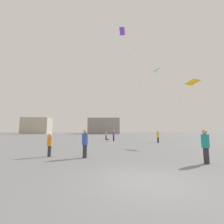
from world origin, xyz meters
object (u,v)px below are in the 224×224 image
(kite_emerald_delta, at_px, (156,71))
(building_centre_hall, at_px, (105,126))
(kite_amber_delta, at_px, (192,83))
(kite_violet_delta, at_px, (123,35))
(person_in_teal, at_px, (205,145))
(handbag_beside_flyer, at_px, (108,139))
(person_in_orange, at_px, (50,144))
(person_in_yellow, at_px, (158,136))
(person_in_purple, at_px, (114,135))
(building_left_hall, at_px, (37,126))
(person_in_blue, at_px, (85,142))
(person_in_grey, at_px, (106,135))

(kite_emerald_delta, height_order, building_centre_hall, kite_emerald_delta)
(kite_amber_delta, height_order, kite_violet_delta, kite_violet_delta)
(person_in_teal, height_order, handbag_beside_flyer, person_in_teal)
(person_in_teal, height_order, person_in_orange, person_in_teal)
(person_in_orange, xyz_separation_m, building_centre_hall, (4.14, 72.55, 3.15))
(person_in_yellow, relative_size, person_in_purple, 0.96)
(person_in_purple, distance_m, building_left_hall, 68.32)
(building_left_hall, bearing_deg, person_in_purple, -56.92)
(person_in_blue, relative_size, building_left_hall, 0.14)
(person_in_teal, distance_m, handbag_beside_flyer, 21.26)
(kite_violet_delta, height_order, handbag_beside_flyer, kite_violet_delta)
(person_in_yellow, relative_size, person_in_blue, 0.94)
(person_in_yellow, height_order, person_in_teal, person_in_teal)
(person_in_orange, bearing_deg, kite_violet_delta, -48.37)
(person_in_yellow, bearing_deg, person_in_purple, -78.44)
(person_in_teal, relative_size, person_in_orange, 1.17)
(person_in_yellow, xyz_separation_m, handbag_beside_flyer, (-7.12, 6.78, -0.83))
(person_in_grey, xyz_separation_m, building_left_hall, (-36.00, 54.53, 3.31))
(person_in_yellow, relative_size, building_left_hall, 0.13)
(person_in_orange, bearing_deg, building_left_hall, 15.56)
(person_in_yellow, height_order, person_in_blue, person_in_blue)
(building_left_hall, bearing_deg, kite_emerald_delta, -50.99)
(person_in_blue, relative_size, kite_emerald_delta, 0.15)
(person_in_grey, xyz_separation_m, handbag_beside_flyer, (0.35, 0.10, -0.79))
(person_in_grey, distance_m, person_in_teal, 21.23)
(building_centre_hall, bearing_deg, person_in_yellow, -83.06)
(person_in_blue, height_order, building_centre_hall, building_centre_hall)
(handbag_beside_flyer, bearing_deg, person_in_yellow, -43.59)
(person_in_blue, distance_m, person_in_teal, 7.10)
(person_in_grey, bearing_deg, kite_violet_delta, -141.30)
(building_centre_hall, relative_size, handbag_beside_flyer, 57.79)
(person_in_grey, bearing_deg, kite_emerald_delta, -71.13)
(building_left_hall, bearing_deg, building_centre_hall, 0.23)
(building_left_hall, bearing_deg, person_in_orange, -66.25)
(kite_violet_delta, bearing_deg, person_in_purple, 95.01)
(person_in_purple, bearing_deg, kite_violet_delta, 62.95)
(kite_emerald_delta, distance_m, building_centre_hall, 57.75)
(kite_violet_delta, bearing_deg, person_in_blue, -114.76)
(kite_amber_delta, bearing_deg, person_in_teal, -119.38)
(person_in_yellow, distance_m, person_in_blue, 14.91)
(person_in_blue, xyz_separation_m, building_left_hall, (-34.35, 73.01, 3.20))
(kite_amber_delta, distance_m, kite_emerald_delta, 9.63)
(handbag_beside_flyer, bearing_deg, kite_violet_delta, -81.53)
(building_centre_hall, xyz_separation_m, handbag_beside_flyer, (0.35, -54.58, -3.89))
(building_centre_hall, distance_m, handbag_beside_flyer, 54.72)
(person_in_purple, height_order, building_centre_hall, building_centre_hall)
(building_left_hall, height_order, building_centre_hall, building_left_hall)
(kite_violet_delta, relative_size, building_centre_hall, 0.73)
(kite_amber_delta, bearing_deg, building_centre_hall, 99.96)
(building_centre_hall, bearing_deg, person_in_grey, -90.00)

